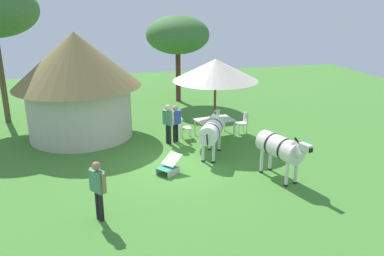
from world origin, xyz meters
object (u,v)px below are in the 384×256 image
standing_watcher (98,186)px  acacia_tree_right_background (178,35)px  zebra_nearest_camera (281,148)px  guest_behind_table (168,121)px  thatched_hut (78,80)px  patio_dining_table (215,121)px  zebra_by_umbrella (212,130)px  striped_lounge_chair (169,166)px  patio_chair_near_lawn (243,122)px  guest_beside_umbrella (175,120)px  patio_chair_east_end (184,126)px  shade_umbrella (216,70)px

standing_watcher → acacia_tree_right_background: 13.03m
zebra_nearest_camera → guest_behind_table: bearing=-71.3°
thatched_hut → patio_dining_table: 5.88m
thatched_hut → zebra_by_umbrella: (4.63, -3.57, -1.39)m
guest_behind_table → acacia_tree_right_background: 7.42m
guest_behind_table → striped_lounge_chair: 2.90m
acacia_tree_right_background → thatched_hut: bearing=-138.5°
thatched_hut → standing_watcher: (0.41, -7.08, -1.39)m
zebra_by_umbrella → striped_lounge_chair: bearing=-120.8°
thatched_hut → standing_watcher: thatched_hut is taller
standing_watcher → thatched_hut: bearing=149.1°
patio_chair_near_lawn → guest_beside_umbrella: 3.10m
patio_chair_near_lawn → zebra_by_umbrella: size_ratio=0.44×
patio_chair_near_lawn → standing_watcher: (-6.31, -5.58, 0.48)m
guest_behind_table → acacia_tree_right_background: bearing=-51.2°
patio_chair_near_lawn → thatched_hut: bearing=75.5°
patio_chair_east_end → guest_beside_umbrella: 0.69m
zebra_by_umbrella → acacia_tree_right_background: size_ratio=0.43×
striped_lounge_chair → zebra_nearest_camera: size_ratio=0.44×
patio_chair_east_end → thatched_hut: bearing=-106.9°
shade_umbrella → standing_watcher: size_ratio=2.10×
guest_behind_table → patio_dining_table: bearing=-113.8°
patio_chair_east_end → guest_beside_umbrella: guest_beside_umbrella is taller
guest_behind_table → acacia_tree_right_background: acacia_tree_right_background is taller
patio_chair_near_lawn → zebra_by_umbrella: bearing=132.9°
striped_lounge_chair → zebra_by_umbrella: bearing=-97.0°
standing_watcher → striped_lounge_chair: bearing=101.2°
shade_umbrella → patio_chair_east_end: shade_umbrella is taller
patio_chair_near_lawn → striped_lounge_chair: size_ratio=0.93×
patio_dining_table → guest_behind_table: bearing=-169.2°
patio_chair_near_lawn → zebra_by_umbrella: 2.98m
guest_behind_table → zebra_by_umbrella: size_ratio=0.80×
zebra_by_umbrella → patio_chair_near_lawn: bearing=73.1°
shade_umbrella → zebra_nearest_camera: (0.73, -4.47, -1.77)m
patio_chair_east_end → zebra_nearest_camera: (2.05, -4.54, 0.54)m
patio_dining_table → zebra_by_umbrella: size_ratio=0.83×
patio_chair_east_end → patio_chair_near_lawn: bearing=92.4°
standing_watcher → zebra_nearest_camera: bearing=66.3°
patio_chair_near_lawn → patio_chair_east_end: size_ratio=1.00×
standing_watcher → striped_lounge_chair: size_ratio=1.71×
patio_dining_table → guest_beside_umbrella: guest_beside_umbrella is taller
guest_beside_umbrella → striped_lounge_chair: bearing=48.9°
guest_beside_umbrella → standing_watcher: size_ratio=0.93×
standing_watcher → acacia_tree_right_background: bearing=123.2°
patio_chair_near_lawn → guest_behind_table: (-3.37, -0.44, 0.45)m
patio_dining_table → zebra_by_umbrella: zebra_by_umbrella is taller
guest_behind_table → zebra_nearest_camera: size_ratio=0.74×
standing_watcher → shade_umbrella: bearing=103.7°
shade_umbrella → guest_behind_table: 2.80m
shade_umbrella → thatched_hut: bearing=164.1°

